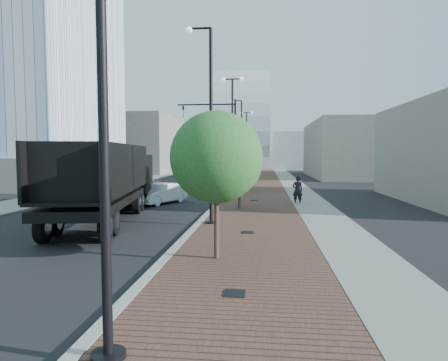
# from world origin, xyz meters

# --- Properties ---
(ground) EXTENTS (220.00, 220.00, 0.00)m
(ground) POSITION_xyz_m (0.00, 0.00, 0.00)
(ground) COLOR black
(sidewalk) EXTENTS (7.00, 140.00, 0.12)m
(sidewalk) POSITION_xyz_m (3.50, 40.00, 0.06)
(sidewalk) COLOR #4C2D23
(sidewalk) RESTS_ON ground
(concrete_strip) EXTENTS (2.40, 140.00, 0.13)m
(concrete_strip) POSITION_xyz_m (6.20, 40.00, 0.07)
(concrete_strip) COLOR slate
(concrete_strip) RESTS_ON ground
(curb) EXTENTS (0.30, 140.00, 0.14)m
(curb) POSITION_xyz_m (0.00, 40.00, 0.07)
(curb) COLOR gray
(curb) RESTS_ON ground
(west_sidewalk) EXTENTS (4.00, 140.00, 0.12)m
(west_sidewalk) POSITION_xyz_m (-13.00, 40.00, 0.06)
(west_sidewalk) COLOR slate
(west_sidewalk) RESTS_ON ground
(dump_truck) EXTENTS (4.97, 14.16, 3.83)m
(dump_truck) POSITION_xyz_m (-5.30, 13.41, 1.62)
(dump_truck) COLOR black
(dump_truck) RESTS_ON ground
(white_sedan) EXTENTS (3.03, 4.43, 1.38)m
(white_sedan) POSITION_xyz_m (-3.89, 17.53, 0.69)
(white_sedan) COLOR silver
(white_sedan) RESTS_ON ground
(dark_car_mid) EXTENTS (2.59, 5.29, 1.45)m
(dark_car_mid) POSITION_xyz_m (-5.86, 38.64, 0.72)
(dark_car_mid) COLOR black
(dark_car_mid) RESTS_ON ground
(dark_car_far) EXTENTS (1.80, 4.11, 1.18)m
(dark_car_far) POSITION_xyz_m (-2.50, 40.87, 0.59)
(dark_car_far) COLOR black
(dark_car_far) RESTS_ON ground
(pedestrian) EXTENTS (0.74, 0.53, 1.91)m
(pedestrian) POSITION_xyz_m (5.29, 17.97, 0.96)
(pedestrian) COLOR black
(pedestrian) RESTS_ON ground
(streetlight_0) EXTENTS (1.72, 0.56, 9.28)m
(streetlight_0) POSITION_xyz_m (0.60, -2.00, 4.82)
(streetlight_0) COLOR black
(streetlight_0) RESTS_ON ground
(streetlight_1) EXTENTS (1.44, 0.56, 9.21)m
(streetlight_1) POSITION_xyz_m (0.49, 10.00, 4.34)
(streetlight_1) COLOR black
(streetlight_1) RESTS_ON ground
(streetlight_2) EXTENTS (1.72, 0.56, 9.28)m
(streetlight_2) POSITION_xyz_m (0.60, 22.00, 4.82)
(streetlight_2) COLOR black
(streetlight_2) RESTS_ON ground
(streetlight_3) EXTENTS (1.44, 0.56, 9.21)m
(streetlight_3) POSITION_xyz_m (0.49, 34.00, 4.34)
(streetlight_3) COLOR black
(streetlight_3) RESTS_ON ground
(streetlight_4) EXTENTS (1.72, 0.56, 9.28)m
(streetlight_4) POSITION_xyz_m (0.60, 46.00, 4.82)
(streetlight_4) COLOR black
(streetlight_4) RESTS_ON ground
(traffic_mast) EXTENTS (5.09, 0.20, 8.00)m
(traffic_mast) POSITION_xyz_m (-0.30, 25.00, 4.98)
(traffic_mast) COLOR black
(traffic_mast) RESTS_ON ground
(tree_0) EXTENTS (2.86, 2.86, 4.71)m
(tree_0) POSITION_xyz_m (1.65, 4.02, 3.27)
(tree_0) COLOR #382619
(tree_0) RESTS_ON ground
(tree_1) EXTENTS (2.76, 2.76, 4.67)m
(tree_1) POSITION_xyz_m (1.65, 15.02, 3.28)
(tree_1) COLOR #382619
(tree_1) RESTS_ON ground
(tree_2) EXTENTS (2.69, 2.69, 4.66)m
(tree_2) POSITION_xyz_m (1.65, 27.02, 3.31)
(tree_2) COLOR #382619
(tree_2) RESTS_ON ground
(tree_3) EXTENTS (2.40, 2.36, 5.02)m
(tree_3) POSITION_xyz_m (1.65, 39.02, 3.82)
(tree_3) COLOR #382619
(tree_3) RESTS_ON ground
(tower_podium) EXTENTS (19.00, 19.00, 3.00)m
(tower_podium) POSITION_xyz_m (-24.00, 32.00, 1.50)
(tower_podium) COLOR #66625B
(tower_podium) RESTS_ON ground
(convention_center) EXTENTS (50.00, 30.00, 50.00)m
(convention_center) POSITION_xyz_m (-2.00, 85.00, 6.00)
(convention_center) COLOR #9EA2A7
(convention_center) RESTS_ON ground
(commercial_block_nw) EXTENTS (14.00, 20.00, 10.00)m
(commercial_block_nw) POSITION_xyz_m (-20.00, 60.00, 5.00)
(commercial_block_nw) COLOR #625E58
(commercial_block_nw) RESTS_ON ground
(commercial_block_ne) EXTENTS (12.00, 22.00, 8.00)m
(commercial_block_ne) POSITION_xyz_m (16.00, 50.00, 4.00)
(commercial_block_ne) COLOR #635F59
(commercial_block_ne) RESTS_ON ground
(utility_cover_0) EXTENTS (0.50, 0.50, 0.02)m
(utility_cover_0) POSITION_xyz_m (2.40, 1.00, 0.13)
(utility_cover_0) COLOR black
(utility_cover_0) RESTS_ON sidewalk
(utility_cover_1) EXTENTS (0.50, 0.50, 0.02)m
(utility_cover_1) POSITION_xyz_m (2.40, 8.00, 0.13)
(utility_cover_1) COLOR black
(utility_cover_1) RESTS_ON sidewalk
(utility_cover_2) EXTENTS (0.50, 0.50, 0.02)m
(utility_cover_2) POSITION_xyz_m (2.40, 19.00, 0.13)
(utility_cover_2) COLOR black
(utility_cover_2) RESTS_ON sidewalk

